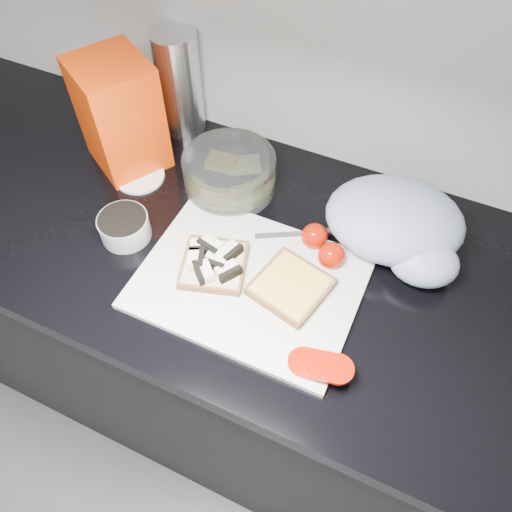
{
  "coord_description": "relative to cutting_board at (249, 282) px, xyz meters",
  "views": [
    {
      "loc": [
        0.32,
        0.65,
        1.68
      ],
      "look_at": [
        0.1,
        1.14,
        0.95
      ],
      "focal_mm": 35.0,
      "sensor_mm": 36.0,
      "label": 1
    }
  ],
  "objects": [
    {
      "name": "bread_bag",
      "position": [
        -0.39,
        0.2,
        0.11
      ],
      "size": [
        0.2,
        0.2,
        0.24
      ],
      "primitive_type": "cube",
      "rotation": [
        0.0,
        0.0,
        -0.55
      ],
      "color": "#EA3B03",
      "rests_on": "countertop"
    },
    {
      "name": "tomato_slices",
      "position": [
        0.18,
        -0.11,
        0.02
      ],
      "size": [
        0.12,
        0.07,
        0.02
      ],
      "rotation": [
        0.0,
        0.0,
        -0.39
      ],
      "color": "#AA1403",
      "rests_on": "cutting_board"
    },
    {
      "name": "whole_tomatoes",
      "position": [
        0.1,
        0.12,
        0.02
      ],
      "size": [
        0.1,
        0.08,
        0.05
      ],
      "rotation": [
        0.0,
        0.0,
        -0.28
      ],
      "color": "#AA1403",
      "rests_on": "countertop"
    },
    {
      "name": "glass_bowl",
      "position": [
        -0.14,
        0.21,
        0.03
      ],
      "size": [
        0.19,
        0.19,
        0.08
      ],
      "rotation": [
        0.0,
        0.0,
        0.14
      ],
      "color": "silver",
      "rests_on": "countertop"
    },
    {
      "name": "base_cabinet",
      "position": [
        -0.1,
        0.09,
        -0.48
      ],
      "size": [
        3.5,
        0.6,
        0.86
      ],
      "primitive_type": "cube",
      "color": "black",
      "rests_on": "ground"
    },
    {
      "name": "tub_lid",
      "position": [
        -0.34,
        0.15,
        -0.0
      ],
      "size": [
        0.12,
        0.12,
        0.01
      ],
      "primitive_type": "cylinder",
      "rotation": [
        0.0,
        0.0,
        -0.11
      ],
      "color": "white",
      "rests_on": "countertop"
    },
    {
      "name": "bread_right",
      "position": [
        0.08,
        0.01,
        0.01
      ],
      "size": [
        0.15,
        0.15,
        0.02
      ],
      "rotation": [
        0.0,
        0.0,
        -0.24
      ],
      "color": "beige",
      "rests_on": "cutting_board"
    },
    {
      "name": "cutting_board",
      "position": [
        0.0,
        0.0,
        0.0
      ],
      "size": [
        0.4,
        0.3,
        0.01
      ],
      "primitive_type": "cube",
      "color": "silver",
      "rests_on": "countertop"
    },
    {
      "name": "countertop",
      "position": [
        -0.1,
        0.09,
        -0.03
      ],
      "size": [
        3.5,
        0.64,
        0.04
      ],
      "primitive_type": "cube",
      "color": "black",
      "rests_on": "base_cabinet"
    },
    {
      "name": "bread_left",
      "position": [
        -0.07,
        -0.0,
        0.02
      ],
      "size": [
        0.15,
        0.15,
        0.04
      ],
      "rotation": [
        0.0,
        0.0,
        0.29
      ],
      "color": "beige",
      "rests_on": "cutting_board"
    },
    {
      "name": "knife",
      "position": [
        0.06,
        0.15,
        0.01
      ],
      "size": [
        0.16,
        0.1,
        0.01
      ],
      "rotation": [
        0.0,
        0.0,
        0.51
      ],
      "color": "silver",
      "rests_on": "cutting_board"
    },
    {
      "name": "steel_canister",
      "position": [
        -0.33,
        0.35,
        0.11
      ],
      "size": [
        0.1,
        0.1,
        0.24
      ],
      "primitive_type": "cylinder",
      "color": "silver",
      "rests_on": "countertop"
    },
    {
      "name": "seed_tub",
      "position": [
        -0.27,
        0.0,
        0.02
      ],
      "size": [
        0.1,
        0.1,
        0.05
      ],
      "color": "#A0A6A5",
      "rests_on": "countertop"
    },
    {
      "name": "grocery_bag",
      "position": [
        0.22,
        0.2,
        0.05
      ],
      "size": [
        0.3,
        0.25,
        0.12
      ],
      "rotation": [
        0.0,
        0.0,
        0.18
      ],
      "color": "#9DAAC1",
      "rests_on": "countertop"
    }
  ]
}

